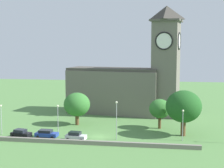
# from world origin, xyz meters

# --- Properties ---
(ground_plane) EXTENTS (200.00, 200.00, 0.00)m
(ground_plane) POSITION_xyz_m (0.00, 15.00, 0.00)
(ground_plane) COLOR #517F42
(church) EXTENTS (32.07, 13.78, 29.19)m
(church) POSITION_xyz_m (3.75, 25.08, 8.95)
(church) COLOR #666056
(church) RESTS_ON ground
(quay_barrier) EXTENTS (40.16, 0.70, 0.81)m
(quay_barrier) POSITION_xyz_m (0.00, -5.45, 0.41)
(quay_barrier) COLOR gray
(quay_barrier) RESTS_ON ground
(car_black) EXTENTS (4.35, 2.84, 1.75)m
(car_black) POSITION_xyz_m (-15.69, -2.75, 0.88)
(car_black) COLOR black
(car_black) RESTS_ON ground
(car_blue) EXTENTS (4.70, 2.46, 1.64)m
(car_blue) POSITION_xyz_m (-10.55, -1.90, 0.83)
(car_blue) COLOR #233D9E
(car_blue) RESTS_ON ground
(car_white) EXTENTS (4.26, 2.43, 1.77)m
(car_white) POSITION_xyz_m (-4.06, -3.03, 0.89)
(car_white) COLOR silver
(car_white) RESTS_ON ground
(streetlamp_west_end) EXTENTS (0.44, 0.44, 6.41)m
(streetlamp_west_end) POSITION_xyz_m (-20.77, -1.05, 4.34)
(streetlamp_west_end) COLOR #9EA0A5
(streetlamp_west_end) RESTS_ON ground
(streetlamp_west_mid) EXTENTS (0.44, 0.44, 6.62)m
(streetlamp_west_mid) POSITION_xyz_m (-8.50, -0.50, 4.45)
(streetlamp_west_mid) COLOR #9EA0A5
(streetlamp_west_mid) RESTS_ON ground
(streetlamp_central) EXTENTS (0.44, 0.44, 7.81)m
(streetlamp_central) POSITION_xyz_m (3.89, -1.17, 5.13)
(streetlamp_central) COLOR #9EA0A5
(streetlamp_central) RESTS_ON ground
(streetlamp_east_mid) EXTENTS (0.44, 0.44, 6.25)m
(streetlamp_east_mid) POSITION_xyz_m (16.96, 0.07, 4.24)
(streetlamp_east_mid) COLOR #9EA0A5
(streetlamp_east_mid) RESTS_ON ground
(tree_by_tower) EXTENTS (4.85, 4.85, 6.77)m
(tree_by_tower) POSITION_xyz_m (12.35, 9.49, 4.55)
(tree_by_tower) COLOR brown
(tree_by_tower) RESTS_ON ground
(tree_churchyard) EXTENTS (7.45, 7.45, 9.59)m
(tree_churchyard) POSITION_xyz_m (17.29, 3.91, 6.19)
(tree_churchyard) COLOR brown
(tree_churchyard) RESTS_ON ground
(tree_riverside_east) EXTENTS (6.27, 6.27, 7.76)m
(tree_riverside_east) POSITION_xyz_m (-7.20, 10.10, 4.91)
(tree_riverside_east) COLOR brown
(tree_riverside_east) RESTS_ON ground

